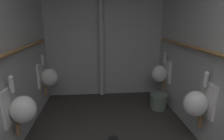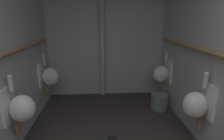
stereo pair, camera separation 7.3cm
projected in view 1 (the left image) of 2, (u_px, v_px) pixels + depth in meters
name	position (u px, v px, depth m)	size (l,w,h in m)	color
wall_right	(216.00, 51.00, 2.11)	(0.06, 3.67, 2.53)	#B8B9B8
wall_back	(104.00, 37.00, 3.73)	(2.55, 0.06, 2.53)	#B8B9B8
urinal_left_mid	(22.00, 109.00, 2.08)	(0.32, 0.30, 0.76)	white
urinal_left_far	(48.00, 77.00, 3.25)	(0.32, 0.30, 0.76)	white
urinal_right_mid	(197.00, 103.00, 2.23)	(0.32, 0.30, 0.76)	white
urinal_right_far	(160.00, 73.00, 3.47)	(0.32, 0.30, 0.76)	white
supply_pipe_left	(6.00, 55.00, 1.91)	(0.06, 2.88, 0.06)	#9E7042
supply_pipe_right	(208.00, 52.00, 2.12)	(0.06, 2.94, 0.06)	#9E7042
standpipe_back_wall	(101.00, 38.00, 3.62)	(0.11, 0.11, 2.48)	#B8B9B8
floor_drain	(113.00, 138.00, 2.51)	(0.14, 0.14, 0.01)	black
waste_bin	(158.00, 101.00, 3.34)	(0.31, 0.31, 0.29)	slate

